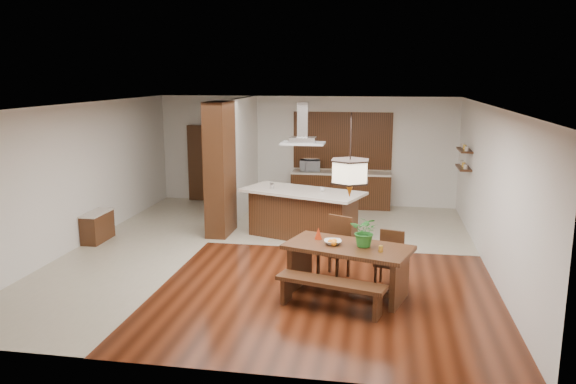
% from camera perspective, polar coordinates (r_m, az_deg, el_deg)
% --- Properties ---
extents(room_shell, '(9.00, 9.04, 2.92)m').
position_cam_1_polar(room_shell, '(10.66, -1.59, 4.33)').
color(room_shell, '#351409').
rests_on(room_shell, ground).
extents(tile_hallway, '(2.50, 9.00, 0.01)m').
position_cam_1_polar(tile_hallway, '(11.94, -14.65, -5.35)').
color(tile_hallway, beige).
rests_on(tile_hallway, ground).
extents(tile_kitchen, '(5.50, 4.00, 0.01)m').
position_cam_1_polar(tile_kitchen, '(13.34, 5.85, -3.21)').
color(tile_kitchen, beige).
rests_on(tile_kitchen, ground).
extents(soffit_band, '(8.00, 9.00, 0.02)m').
position_cam_1_polar(soffit_band, '(10.59, -1.62, 8.75)').
color(soffit_band, '#39210E').
rests_on(soffit_band, room_shell).
extents(partition_pier, '(0.45, 1.00, 2.90)m').
position_cam_1_polar(partition_pier, '(12.24, -6.92, 2.32)').
color(partition_pier, black).
rests_on(partition_pier, ground).
extents(partition_stub, '(0.18, 2.40, 2.90)m').
position_cam_1_polar(partition_stub, '(14.24, -4.51, 3.70)').
color(partition_stub, silver).
rests_on(partition_stub, ground).
extents(hallway_console, '(0.37, 0.88, 0.63)m').
position_cam_1_polar(hallway_console, '(12.49, -18.79, -3.36)').
color(hallway_console, black).
rests_on(hallway_console, ground).
extents(hallway_doorway, '(1.10, 0.20, 2.10)m').
position_cam_1_polar(hallway_doorway, '(15.70, -8.12, 2.90)').
color(hallway_doorway, black).
rests_on(hallway_doorway, ground).
extents(rear_counter, '(2.60, 0.62, 0.95)m').
position_cam_1_polar(rear_counter, '(14.90, 5.39, 0.25)').
color(rear_counter, black).
rests_on(rear_counter, ground).
extents(kitchen_window, '(2.60, 0.08, 1.50)m').
position_cam_1_polar(kitchen_window, '(14.96, 5.56, 5.23)').
color(kitchen_window, '#A46331').
rests_on(kitchen_window, room_shell).
extents(shelf_lower, '(0.26, 0.90, 0.04)m').
position_cam_1_polar(shelf_lower, '(13.25, 17.40, 2.37)').
color(shelf_lower, black).
rests_on(shelf_lower, room_shell).
extents(shelf_upper, '(0.26, 0.90, 0.04)m').
position_cam_1_polar(shelf_upper, '(13.19, 17.50, 4.08)').
color(shelf_upper, black).
rests_on(shelf_upper, room_shell).
extents(dining_table, '(2.15, 1.51, 0.81)m').
position_cam_1_polar(dining_table, '(9.00, 6.11, -6.73)').
color(dining_table, black).
rests_on(dining_table, ground).
extents(dining_bench, '(1.69, 0.78, 0.47)m').
position_cam_1_polar(dining_bench, '(8.51, 4.33, -10.42)').
color(dining_bench, black).
rests_on(dining_bench, ground).
extents(dining_chair_left, '(0.63, 0.63, 1.06)m').
position_cam_1_polar(dining_chair_left, '(9.72, 4.67, -5.71)').
color(dining_chair_left, black).
rests_on(dining_chair_left, ground).
extents(dining_chair_right, '(0.50, 0.50, 0.93)m').
position_cam_1_polar(dining_chair_right, '(9.43, 10.18, -6.83)').
color(dining_chair_right, black).
rests_on(dining_chair_right, ground).
extents(pendant_lantern, '(0.64, 0.64, 1.31)m').
position_cam_1_polar(pendant_lantern, '(8.62, 6.35, 3.71)').
color(pendant_lantern, beige).
rests_on(pendant_lantern, room_shell).
extents(foliage_plant, '(0.53, 0.49, 0.49)m').
position_cam_1_polar(foliage_plant, '(8.84, 7.87, -3.98)').
color(foliage_plant, '#267327').
rests_on(foliage_plant, dining_table).
extents(fruit_bowl, '(0.31, 0.31, 0.07)m').
position_cam_1_polar(fruit_bowl, '(8.97, 4.57, -5.10)').
color(fruit_bowl, beige).
rests_on(fruit_bowl, dining_table).
extents(napkin_cone, '(0.16, 0.16, 0.19)m').
position_cam_1_polar(napkin_cone, '(9.21, 3.10, -4.21)').
color(napkin_cone, '#A2270B').
rests_on(napkin_cone, dining_table).
extents(gold_ornament, '(0.08, 0.08, 0.10)m').
position_cam_1_polar(gold_ornament, '(8.68, 9.40, -5.71)').
color(gold_ornament, gold).
rests_on(gold_ornament, dining_table).
extents(kitchen_island, '(2.78, 1.91, 1.05)m').
position_cam_1_polar(kitchen_island, '(12.02, 1.49, -2.19)').
color(kitchen_island, black).
rests_on(kitchen_island, ground).
extents(range_hood, '(0.90, 0.55, 0.87)m').
position_cam_1_polar(range_hood, '(11.71, 1.54, 6.99)').
color(range_hood, silver).
rests_on(range_hood, room_shell).
extents(island_cup, '(0.12, 0.12, 0.09)m').
position_cam_1_polar(island_cup, '(11.78, 3.49, 0.27)').
color(island_cup, white).
rests_on(island_cup, kitchen_island).
extents(microwave, '(0.58, 0.43, 0.30)m').
position_cam_1_polar(microwave, '(14.88, 2.24, 2.71)').
color(microwave, silver).
rests_on(microwave, rear_counter).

